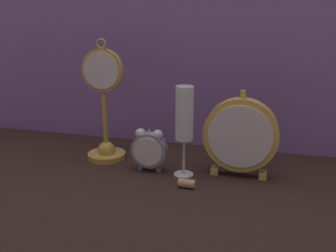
# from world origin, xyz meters

# --- Properties ---
(ground_plane) EXTENTS (4.00, 4.00, 0.00)m
(ground_plane) POSITION_xyz_m (0.00, 0.00, 0.00)
(ground_plane) COLOR black
(fabric_backdrop_drape) EXTENTS (1.54, 0.01, 0.79)m
(fabric_backdrop_drape) POSITION_xyz_m (0.00, 0.33, 0.40)
(fabric_backdrop_drape) COLOR #8460A8
(fabric_backdrop_drape) RESTS_ON ground_plane
(pocket_watch_on_stand) EXTENTS (0.12, 0.11, 0.35)m
(pocket_watch_on_stand) POSITION_xyz_m (-0.21, 0.13, 0.14)
(pocket_watch_on_stand) COLOR gold
(pocket_watch_on_stand) RESTS_ON ground_plane
(alarm_clock_twin_bell) EXTENTS (0.10, 0.03, 0.12)m
(alarm_clock_twin_bell) POSITION_xyz_m (-0.05, 0.08, 0.07)
(alarm_clock_twin_bell) COLOR gray
(alarm_clock_twin_bell) RESTS_ON ground_plane
(mantel_clock_silver) EXTENTS (0.20, 0.04, 0.23)m
(mantel_clock_silver) POSITION_xyz_m (0.19, 0.11, 0.11)
(mantel_clock_silver) COLOR gold
(mantel_clock_silver) RESTS_ON ground_plane
(champagne_flute) EXTENTS (0.05, 0.05, 0.24)m
(champagne_flute) POSITION_xyz_m (0.05, 0.07, 0.16)
(champagne_flute) COLOR silver
(champagne_flute) RESTS_ON ground_plane
(wine_cork) EXTENTS (0.04, 0.02, 0.02)m
(wine_cork) POSITION_xyz_m (0.07, -0.00, 0.01)
(wine_cork) COLOR tan
(wine_cork) RESTS_ON ground_plane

